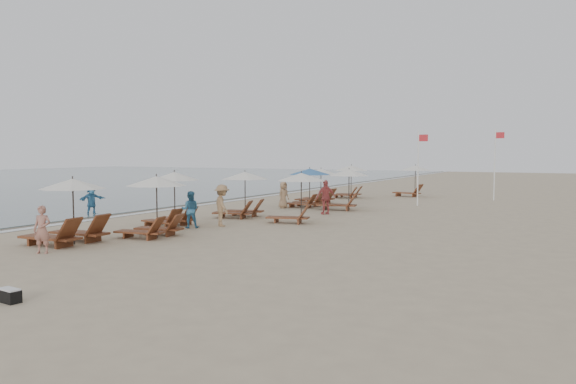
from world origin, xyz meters
The scene contains 22 objects.
ground centered at (0.00, 0.00, 0.00)m, with size 160.00×160.00×0.00m, color tan.
wet_sand_band centered at (-12.50, 10.00, 0.00)m, with size 3.20×140.00×0.01m, color #6B5E4C.
foam_line centered at (-11.20, 10.00, 0.01)m, with size 0.50×140.00×0.02m, color white.
lounger_station_0 centered at (-6.64, -2.92, 1.01)m, with size 2.73×2.19×2.24m.
lounger_station_1 centered at (-5.11, -0.39, 1.16)m, with size 2.48×2.18×2.25m.
lounger_station_2 centered at (-6.55, 2.37, 1.16)m, with size 2.40×2.08×2.31m.
lounger_station_3 centered at (-5.65, 6.50, 1.15)m, with size 2.59×2.29×2.20m.
lounger_station_4 centered at (-5.05, 12.51, 1.28)m, with size 2.52×2.44×2.23m.
lounger_station_5 centered at (-5.52, 14.94, 1.05)m, with size 2.59×2.22×2.14m.
lounger_station_6 centered at (-5.40, 19.91, 1.28)m, with size 2.52×2.38×2.25m.
inland_station_0 centered at (-2.33, 5.78, 1.41)m, with size 2.66×2.24×2.22m.
inland_station_1 centered at (-2.61, 11.97, 1.29)m, with size 2.87×2.24×2.22m.
inland_station_2 centered at (-1.87, 23.11, 1.37)m, with size 2.73×2.24×2.22m.
beachgoer_near centered at (-5.84, -4.57, 0.74)m, with size 0.54×0.36×1.49m, color #9E6556.
beachgoer_mid_a centered at (-5.44, 2.25, 0.77)m, with size 0.74×0.58×1.53m, color #2F688D.
beachgoer_mid_b centered at (-4.58, 3.32, 0.89)m, with size 1.15×0.66×1.78m, color #96724C.
beachgoer_far_a centered at (-2.56, 9.58, 0.87)m, with size 1.03×0.43×1.75m, color #B74B49.
beachgoer_far_b centered at (-5.98, 11.39, 0.75)m, with size 0.73×0.48×1.50m, color #9D7855.
waterline_walker centered at (-13.05, 4.02, 0.74)m, with size 1.38×0.44×1.49m, color teal.
duffel_bag centered at (-1.62, -8.71, 0.15)m, with size 0.55×0.31×0.29m.
flag_pole_near centered at (0.36, 16.43, 2.44)m, with size 0.59×0.08×4.39m.
flag_pole_far centered at (3.85, 22.44, 2.58)m, with size 0.60×0.08×4.67m.
Camera 1 is at (8.78, -16.00, 3.09)m, focal length 34.53 mm.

